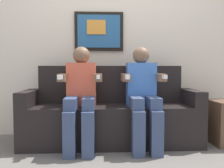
# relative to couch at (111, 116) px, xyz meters

# --- Properties ---
(ground_plane) EXTENTS (5.72, 5.72, 0.00)m
(ground_plane) POSITION_rel_couch_xyz_m (0.00, -0.33, -0.31)
(ground_plane) COLOR #66605B
(back_wall_assembly) EXTENTS (4.40, 0.10, 2.60)m
(back_wall_assembly) POSITION_rel_couch_xyz_m (-0.00, 0.44, 0.99)
(back_wall_assembly) COLOR beige
(back_wall_assembly) RESTS_ON ground_plane
(couch) EXTENTS (2.00, 0.58, 0.90)m
(couch) POSITION_rel_couch_xyz_m (0.00, 0.00, 0.00)
(couch) COLOR black
(couch) RESTS_ON ground_plane
(person_on_left) EXTENTS (0.46, 0.56, 1.11)m
(person_on_left) POSITION_rel_couch_xyz_m (-0.34, -0.17, 0.29)
(person_on_left) COLOR #D8593F
(person_on_left) RESTS_ON ground_plane
(person_on_right) EXTENTS (0.46, 0.56, 1.11)m
(person_on_right) POSITION_rel_couch_xyz_m (0.34, -0.17, 0.29)
(person_on_right) COLOR #3F72CC
(person_on_right) RESTS_ON ground_plane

